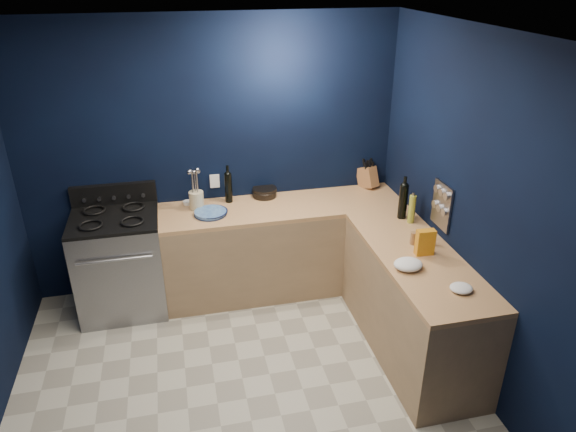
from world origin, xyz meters
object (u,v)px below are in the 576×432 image
object	(u,v)px
gas_range	(121,265)
utensil_crock	(197,200)
crouton_bag	(425,242)
knife_block	(367,177)
plate_stack	(210,213)

from	to	relation	value
gas_range	utensil_crock	bearing A→B (deg)	9.76
crouton_bag	knife_block	bearing A→B (deg)	90.93
plate_stack	utensil_crock	distance (m)	0.21
gas_range	knife_block	world-z (taller)	knife_block
plate_stack	crouton_bag	world-z (taller)	crouton_bag
crouton_bag	gas_range	bearing A→B (deg)	157.97
gas_range	crouton_bag	xyz separation A→B (m)	(2.41, -1.12, 0.55)
knife_block	gas_range	bearing A→B (deg)	161.66
plate_stack	utensil_crock	size ratio (longest dim) A/B	1.73
plate_stack	knife_block	bearing A→B (deg)	10.69
gas_range	plate_stack	size ratio (longest dim) A/B	3.17
gas_range	knife_block	size ratio (longest dim) A/B	4.43
plate_stack	knife_block	size ratio (longest dim) A/B	1.40
plate_stack	utensil_crock	world-z (taller)	utensil_crock
gas_range	utensil_crock	world-z (taller)	utensil_crock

